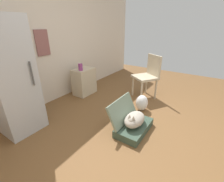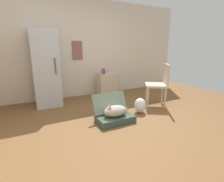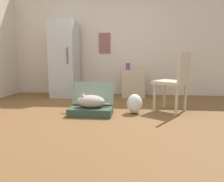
% 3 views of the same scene
% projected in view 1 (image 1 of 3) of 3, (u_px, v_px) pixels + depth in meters
% --- Properties ---
extents(ground_plane, '(7.68, 7.68, 0.00)m').
position_uv_depth(ground_plane, '(145.00, 133.00, 2.43)').
color(ground_plane, brown).
rests_on(ground_plane, ground).
extents(wall_back, '(6.40, 0.15, 2.60)m').
position_uv_depth(wall_back, '(45.00, 40.00, 3.05)').
color(wall_back, beige).
rests_on(wall_back, ground).
extents(suitcase_base, '(0.68, 0.40, 0.12)m').
position_uv_depth(suitcase_base, '(134.00, 128.00, 2.45)').
color(suitcase_base, '#384C3D').
rests_on(suitcase_base, ground).
extents(suitcase_lid, '(0.68, 0.21, 0.38)m').
position_uv_depth(suitcase_lid, '(123.00, 110.00, 2.46)').
color(suitcase_lid, gray).
rests_on(suitcase_lid, suitcase_base).
extents(cat, '(0.52, 0.28, 0.24)m').
position_uv_depth(cat, '(134.00, 119.00, 2.38)').
color(cat, '#B2A899').
rests_on(cat, suitcase_base).
extents(plastic_bag_white, '(0.25, 0.24, 0.32)m').
position_uv_depth(plastic_bag_white, '(142.00, 103.00, 3.02)').
color(plastic_bag_white, white).
rests_on(plastic_bag_white, ground).
extents(refrigerator, '(0.56, 0.69, 1.73)m').
position_uv_depth(refrigerator, '(9.00, 78.00, 2.23)').
color(refrigerator, '#B7BABC').
rests_on(refrigerator, ground).
extents(side_table, '(0.53, 0.34, 0.64)m').
position_uv_depth(side_table, '(84.00, 81.00, 3.70)').
color(side_table, beige).
rests_on(side_table, ground).
extents(vase_tall, '(0.10, 0.10, 0.15)m').
position_uv_depth(vase_tall, '(80.00, 67.00, 3.42)').
color(vase_tall, '#8C387A').
rests_on(vase_tall, side_table).
extents(chair, '(0.65, 0.65, 0.98)m').
position_uv_depth(chair, '(148.00, 75.00, 3.45)').
color(chair, beige).
rests_on(chair, ground).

